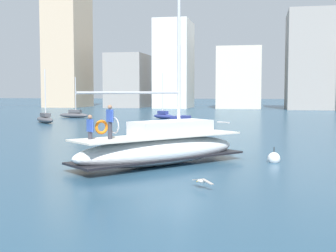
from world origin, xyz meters
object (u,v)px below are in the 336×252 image
object	(u,v)px
moored_sloop_far	(45,119)
moored_catamaran	(164,115)
moored_cutter_left	(182,123)
moored_sloop_near	(74,114)
seagull	(202,181)
mooring_buoy	(274,158)
main_sailboat	(161,147)

from	to	relation	value
moored_sloop_far	moored_catamaran	bearing A→B (deg)	41.46
moored_sloop_far	moored_cutter_left	world-z (taller)	moored_cutter_left
moored_sloop_near	seagull	size ratio (longest dim) A/B	6.17
moored_sloop_far	mooring_buoy	distance (m)	35.69
moored_catamaran	moored_cutter_left	world-z (taller)	moored_cutter_left
moored_sloop_near	moored_cutter_left	bearing A→B (deg)	-41.86
moored_catamaran	mooring_buoy	size ratio (longest dim) A/B	6.59
main_sailboat	moored_sloop_near	distance (m)	42.69
main_sailboat	moored_sloop_near	world-z (taller)	main_sailboat
moored_sloop_far	moored_cutter_left	distance (m)	18.03
moored_sloop_near	moored_catamaran	distance (m)	12.63
main_sailboat	mooring_buoy	world-z (taller)	main_sailboat
moored_sloop_far	moored_cutter_left	xyz separation A→B (m)	(17.11, -5.70, 0.09)
main_sailboat	seagull	size ratio (longest dim) A/B	12.87
moored_sloop_near	seagull	world-z (taller)	moored_sloop_near
main_sailboat	seagull	bearing A→B (deg)	-62.61
main_sailboat	moored_sloop_far	size ratio (longest dim) A/B	1.89
moored_catamaran	mooring_buoy	world-z (taller)	moored_catamaran
moored_sloop_far	moored_catamaran	size ratio (longest dim) A/B	1.02
moored_cutter_left	seagull	world-z (taller)	moored_cutter_left
moored_cutter_left	moored_sloop_far	bearing A→B (deg)	161.58
moored_sloop_far	mooring_buoy	world-z (taller)	moored_sloop_far
main_sailboat	seagull	xyz separation A→B (m)	(2.71, -5.24, -0.60)
moored_sloop_near	moored_sloop_far	xyz separation A→B (m)	(0.75, -10.30, 0.03)
main_sailboat	mooring_buoy	size ratio (longest dim) A/B	12.63
moored_sloop_near	mooring_buoy	world-z (taller)	moored_sloop_near
moored_sloop_far	mooring_buoy	bearing A→B (deg)	-45.00
seagull	mooring_buoy	xyz separation A→B (m)	(2.83, 7.18, -0.10)
main_sailboat	moored_cutter_left	world-z (taller)	main_sailboat
moored_cutter_left	seagull	xyz separation A→B (m)	(5.29, -26.72, -0.30)
moored_sloop_far	main_sailboat	bearing A→B (deg)	-54.08
seagull	moored_sloop_near	bearing A→B (deg)	118.45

